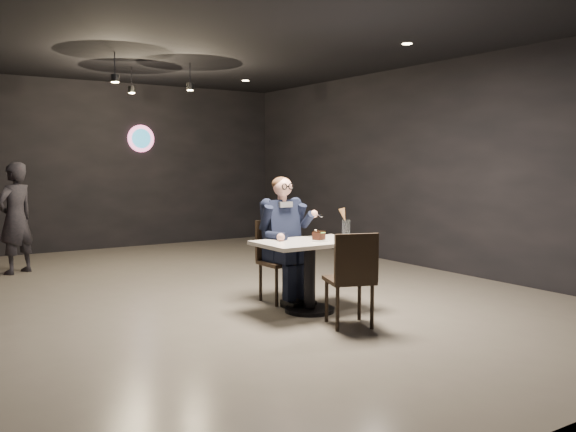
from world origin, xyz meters
TOP-DOWN VIEW (x-y plane):
  - floor at (0.00, 0.00)m, footprint 9.00×9.00m
  - wall_sign at (0.80, 4.47)m, footprint 0.50×0.06m
  - pendant_lights at (0.00, 2.00)m, footprint 1.40×1.20m
  - main_table at (0.49, -1.39)m, footprint 1.10×0.70m
  - chair_far at (0.49, -0.84)m, footprint 0.42×0.46m
  - chair_near at (0.49, -2.04)m, footprint 0.55×0.57m
  - seated_man at (0.49, -0.84)m, footprint 0.60×0.80m
  - dessert_plate at (0.56, -1.48)m, footprint 0.20×0.20m
  - cake_slice at (0.56, -1.45)m, footprint 0.14×0.13m
  - mint_leaf at (0.56, -1.53)m, footprint 0.06×0.04m
  - sundae_glass at (0.93, -1.43)m, footprint 0.09×0.09m
  - wafer_cone at (0.89, -1.43)m, footprint 0.09×0.09m
  - passerby at (-1.68, 2.68)m, footprint 0.68×0.62m

SIDE VIEW (x-z plane):
  - floor at x=0.00m, z-range 0.00..0.00m
  - main_table at x=0.49m, z-range 0.00..0.75m
  - chair_far at x=0.49m, z-range 0.00..0.92m
  - chair_near at x=0.49m, z-range 0.00..0.92m
  - seated_man at x=0.49m, z-range 0.00..1.44m
  - dessert_plate at x=0.56m, z-range 0.75..0.76m
  - passerby at x=-1.68m, z-range 0.00..1.57m
  - cake_slice at x=0.56m, z-range 0.76..0.84m
  - mint_leaf at x=0.56m, z-range 0.84..0.85m
  - sundae_glass at x=0.93m, z-range 0.75..0.95m
  - wafer_cone at x=0.89m, z-range 0.93..1.07m
  - wall_sign at x=0.80m, z-range 1.75..2.25m
  - pendant_lights at x=0.00m, z-range 2.70..3.06m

